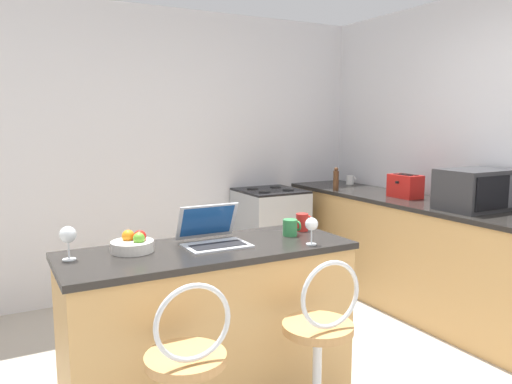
# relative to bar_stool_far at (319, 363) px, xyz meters

# --- Properties ---
(wall_back) EXTENTS (12.00, 0.06, 2.60)m
(wall_back) POSITION_rel_bar_stool_far_xyz_m (0.21, 2.66, 0.85)
(wall_back) COLOR silver
(wall_back) RESTS_ON ground_plane
(breakfast_bar) EXTENTS (1.53, 0.59, 0.93)m
(breakfast_bar) POSITION_rel_bar_stool_far_xyz_m (-0.33, 0.54, 0.02)
(breakfast_bar) COLOR tan
(breakfast_bar) RESTS_ON ground_plane
(counter_right) EXTENTS (0.64, 3.20, 0.93)m
(counter_right) POSITION_rel_bar_stool_far_xyz_m (1.82, 1.04, 0.02)
(counter_right) COLOR tan
(counter_right) RESTS_ON ground_plane
(bar_stool_far) EXTENTS (0.40, 0.40, 0.97)m
(bar_stool_far) POSITION_rel_bar_stool_far_xyz_m (0.00, 0.00, 0.00)
(bar_stool_far) COLOR silver
(bar_stool_far) RESTS_ON ground_plane
(laptop) EXTENTS (0.34, 0.29, 0.21)m
(laptop) POSITION_rel_bar_stool_far_xyz_m (-0.29, 0.59, 0.54)
(laptop) COLOR #B7BABF
(laptop) RESTS_ON breakfast_bar
(microwave) EXTENTS (0.50, 0.38, 0.30)m
(microwave) POSITION_rel_bar_stool_far_xyz_m (1.85, 0.63, 0.64)
(microwave) COLOR #2D2D30
(microwave) RESTS_ON counter_right
(toaster) EXTENTS (0.19, 0.28, 0.20)m
(toaster) POSITION_rel_bar_stool_far_xyz_m (1.83, 1.31, 0.58)
(toaster) COLOR red
(toaster) RESTS_ON counter_right
(stove_range) EXTENTS (0.58, 0.61, 0.94)m
(stove_range) POSITION_rel_bar_stool_far_xyz_m (1.06, 2.30, 0.02)
(stove_range) COLOR #9EA3A8
(stove_range) RESTS_ON ground_plane
(mug_red) EXTENTS (0.09, 0.07, 0.10)m
(mug_red) POSITION_rel_bar_stool_far_xyz_m (0.33, 0.64, 0.54)
(mug_red) COLOR red
(mug_red) RESTS_ON breakfast_bar
(mug_green) EXTENTS (0.10, 0.08, 0.09)m
(mug_green) POSITION_rel_bar_stool_far_xyz_m (0.19, 0.57, 0.53)
(mug_green) COLOR #338447
(mug_green) RESTS_ON breakfast_bar
(fruit_bowl) EXTENTS (0.22, 0.22, 0.11)m
(fruit_bowl) POSITION_rel_bar_stool_far_xyz_m (-0.70, 0.65, 0.52)
(fruit_bowl) COLOR silver
(fruit_bowl) RESTS_ON breakfast_bar
(mug_white) EXTENTS (0.10, 0.08, 0.09)m
(mug_white) POSITION_rel_bar_stool_far_xyz_m (2.00, 2.26, 0.53)
(mug_white) COLOR white
(mug_white) RESTS_ON counter_right
(wine_glass_short) EXTENTS (0.08, 0.08, 0.16)m
(wine_glass_short) POSITION_rel_bar_stool_far_xyz_m (-1.01, 0.64, 0.60)
(wine_glass_short) COLOR silver
(wine_glass_short) RESTS_ON breakfast_bar
(wine_glass_tall) EXTENTS (0.07, 0.07, 0.15)m
(wine_glass_tall) POSITION_rel_bar_stool_far_xyz_m (0.18, 0.33, 0.59)
(wine_glass_tall) COLOR silver
(wine_glass_tall) RESTS_ON breakfast_bar
(pepper_mill) EXTENTS (0.05, 0.05, 0.22)m
(pepper_mill) POSITION_rel_bar_stool_far_xyz_m (1.58, 1.96, 0.59)
(pepper_mill) COLOR #4C2D19
(pepper_mill) RESTS_ON counter_right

